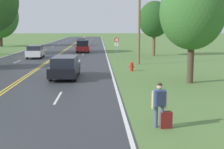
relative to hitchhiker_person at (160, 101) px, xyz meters
The scene contains 11 objects.
hitchhiker_person is the anchor object (origin of this frame).
suitcase 0.77m from the hitchhiker_person, ahead, with size 0.45×0.20×0.67m.
fire_hydrant 15.38m from the hitchhiker_person, 87.76° to the left, with size 0.45×0.29×0.78m.
traffic_sign 24.66m from the hitchhiker_person, 90.43° to the left, with size 0.60×0.10×2.62m.
utility_pole_midground 20.76m from the hitchhiker_person, 84.82° to the left, with size 1.80×0.24×9.02m.
tree_behind_sign 10.81m from the hitchhiker_person, 67.46° to the left, with size 4.28×4.28×7.15m.
tree_far_back 30.43m from the hitchhiker_person, 80.41° to the left, with size 4.05×4.05×7.09m.
car_black_van_nearest 12.77m from the hitchhiker_person, 111.54° to the left, with size 1.97×4.81×1.59m.
car_white_hatchback_approaching 28.89m from the hitchhiker_person, 110.04° to the left, with size 1.90×4.11×1.54m.
car_red_suv_mid_near 36.53m from the hitchhiker_person, 97.24° to the left, with size 2.01×4.05×1.84m.
car_maroon_hatchback_mid_far 54.80m from the hitchhiker_person, 96.02° to the left, with size 1.93×4.34×1.49m.
Camera 1 is at (5.53, -8.70, 3.67)m, focal length 50.00 mm.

